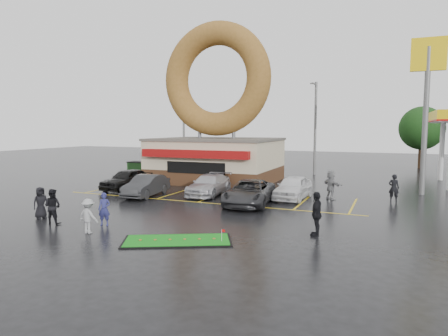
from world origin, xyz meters
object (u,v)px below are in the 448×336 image
at_px(donut_shop, 216,129).
at_px(streetlight_left, 183,126).
at_px(car_black, 127,179).
at_px(car_white, 293,187).
at_px(streetlight_mid, 315,126).
at_px(person_cameraman, 317,214).
at_px(shell_sign, 427,86).
at_px(car_dgrey, 146,186).
at_px(putting_green, 177,240).
at_px(car_silver, 209,185).
at_px(car_grey, 249,192).
at_px(dumpster, 139,169).
at_px(person_blue, 104,209).

relative_size(donut_shop, streetlight_left, 1.50).
distance_m(car_black, car_white, 12.28).
xyz_separation_m(streetlight_mid, person_cameraman, (4.14, -22.45, -3.83)).
distance_m(shell_sign, car_dgrey, 20.08).
bearing_deg(putting_green, shell_sign, 59.11).
relative_size(car_black, car_silver, 0.95).
relative_size(car_black, car_grey, 0.86).
xyz_separation_m(streetlight_mid, car_black, (-11.06, -15.11, -4.00)).
distance_m(streetlight_left, car_dgrey, 17.49).
relative_size(shell_sign, dumpster, 5.89).
distance_m(shell_sign, dumpster, 25.23).
relative_size(person_blue, putting_green, 0.33).
xyz_separation_m(car_silver, car_grey, (3.69, -2.20, 0.04)).
xyz_separation_m(car_silver, car_white, (5.67, 0.72, 0.05)).
distance_m(streetlight_left, car_white, 20.45).
bearing_deg(person_cameraman, shell_sign, 158.72).
bearing_deg(car_dgrey, streetlight_left, 104.86).
distance_m(shell_sign, car_black, 22.00).
bearing_deg(car_dgrey, person_cameraman, -29.35).
relative_size(shell_sign, car_white, 2.39).
xyz_separation_m(donut_shop, car_grey, (6.20, -9.06, -3.73)).
distance_m(shell_sign, person_cameraman, 15.75).
bearing_deg(person_cameraman, dumpster, -128.91).
bearing_deg(dumpster, person_blue, -61.62).
relative_size(donut_shop, person_cameraman, 7.06).
xyz_separation_m(car_grey, putting_green, (-0.12, -8.50, -0.70)).
bearing_deg(streetlight_left, car_black, -78.21).
bearing_deg(putting_green, donut_shop, 109.10).
relative_size(person_cameraman, dumpster, 1.06).
xyz_separation_m(shell_sign, dumpster, (-24.29, 1.31, -6.73)).
relative_size(shell_sign, car_grey, 2.00).
bearing_deg(car_silver, person_cameraman, -44.19).
bearing_deg(car_silver, car_black, 179.94).
height_order(car_dgrey, car_silver, car_dgrey).
relative_size(car_white, person_blue, 2.84).
distance_m(streetlight_mid, car_silver, 16.00).
xyz_separation_m(car_grey, person_cameraman, (4.94, -5.45, 0.22)).
relative_size(donut_shop, car_white, 3.04).
relative_size(car_grey, putting_green, 1.11).
bearing_deg(putting_green, person_cameraman, 31.09).
distance_m(donut_shop, putting_green, 19.10).
relative_size(shell_sign, streetlight_left, 1.18).
bearing_deg(person_cameraman, car_white, -162.05).
relative_size(person_cameraman, putting_green, 0.40).
distance_m(car_white, dumpster, 17.70).
bearing_deg(donut_shop, streetlight_left, 135.22).
distance_m(streetlight_mid, car_black, 19.14).
relative_size(shell_sign, person_cameraman, 5.54).
relative_size(streetlight_left, dumpster, 5.00).
bearing_deg(person_cameraman, person_blue, -79.46).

